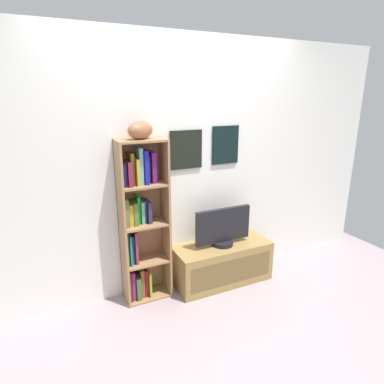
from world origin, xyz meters
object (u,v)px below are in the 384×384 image
at_px(football, 140,130).
at_px(television, 223,228).
at_px(tv_stand, 222,263).
at_px(bookshelf, 140,222).

relative_size(football, television, 0.44).
height_order(tv_stand, television, television).
xyz_separation_m(bookshelf, television, (0.83, -0.10, -0.16)).
bearing_deg(bookshelf, television, -7.15).
distance_m(bookshelf, tv_stand, 1.00).
height_order(football, tv_stand, football).
bearing_deg(tv_stand, bookshelf, 172.76).
distance_m(football, tv_stand, 1.61).
distance_m(bookshelf, football, 0.84).
relative_size(tv_stand, television, 1.68).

